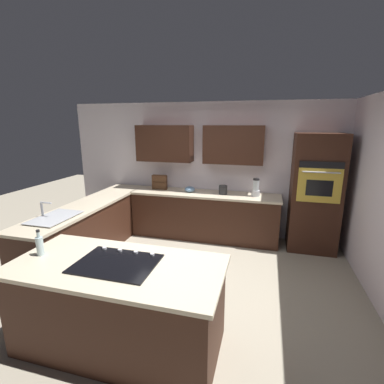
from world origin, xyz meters
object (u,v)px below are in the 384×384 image
(oil_bottle, at_px, (40,245))
(spice_rack, at_px, (160,182))
(wall_oven, at_px, (315,193))
(mixing_bowl, at_px, (190,189))
(kettle, at_px, (223,190))
(blender, at_px, (256,189))
(cooktop, at_px, (117,263))
(sink_unit, at_px, (54,217))

(oil_bottle, bearing_deg, spice_rack, -91.79)
(wall_oven, relative_size, mixing_bowl, 10.38)
(wall_oven, bearing_deg, kettle, -0.72)
(spice_rack, bearing_deg, kettle, 177.18)
(wall_oven, height_order, kettle, wall_oven)
(oil_bottle, bearing_deg, wall_oven, -135.51)
(kettle, xyz_separation_m, oil_bottle, (1.39, 2.96, 0.02))
(blender, relative_size, mixing_bowl, 1.67)
(blender, bearing_deg, wall_oven, 178.85)
(cooktop, bearing_deg, oil_bottle, 2.57)
(wall_oven, xyz_separation_m, kettle, (1.60, -0.02, -0.04))
(blender, height_order, oil_bottle, blender)
(mixing_bowl, xyz_separation_m, kettle, (-0.65, 0.00, 0.03))
(blender, bearing_deg, kettle, 0.00)
(spice_rack, xyz_separation_m, kettle, (-1.30, 0.06, -0.06))
(oil_bottle, bearing_deg, cooktop, -177.43)
(cooktop, xyz_separation_m, spice_rack, (0.74, -2.99, 0.14))
(spice_rack, bearing_deg, cooktop, 103.91)
(wall_oven, height_order, spice_rack, wall_oven)
(cooktop, distance_m, mixing_bowl, 2.93)
(sink_unit, distance_m, mixing_bowl, 2.45)
(blender, relative_size, kettle, 1.99)
(oil_bottle, bearing_deg, kettle, -115.21)
(kettle, bearing_deg, wall_oven, 179.28)
(blender, xyz_separation_m, spice_rack, (1.90, -0.06, 0.00))
(wall_oven, distance_m, mixing_bowl, 2.25)
(sink_unit, distance_m, cooktop, 1.79)
(sink_unit, xyz_separation_m, kettle, (-2.08, -1.99, 0.06))
(mixing_bowl, bearing_deg, oil_bottle, 75.89)
(blender, distance_m, mixing_bowl, 1.25)
(spice_rack, distance_m, oil_bottle, 3.03)
(oil_bottle, bearing_deg, blender, -123.95)
(cooktop, bearing_deg, spice_rack, -76.09)
(sink_unit, height_order, cooktop, sink_unit)
(spice_rack, height_order, kettle, spice_rack)
(cooktop, distance_m, kettle, 2.98)
(sink_unit, xyz_separation_m, cooktop, (-1.52, 0.94, -0.01))
(sink_unit, bearing_deg, blender, -143.44)
(cooktop, distance_m, spice_rack, 3.08)
(mixing_bowl, relative_size, kettle, 1.19)
(sink_unit, bearing_deg, wall_oven, -151.88)
(sink_unit, relative_size, mixing_bowl, 3.56)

